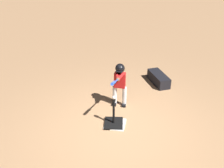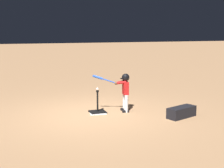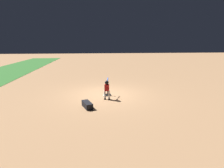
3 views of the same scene
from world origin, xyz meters
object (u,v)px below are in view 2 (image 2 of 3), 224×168
Objects in this scene: equipment_bag at (181,112)px; baseball at (97,89)px; batter_child at (124,88)px; batting_tee at (98,110)px.

baseball is at bearing -50.27° from equipment_bag.
batter_child is at bearing 171.97° from baseball.
equipment_bag is at bearing 138.32° from batter_child.
batting_tee is at bearing -8.03° from batter_child.
equipment_bag is at bearing 148.88° from batting_tee.
equipment_bag is (-1.94, 1.17, 0.06)m from batting_tee.
equipment_bag is at bearing 148.88° from baseball.
batter_child is (-0.74, 0.10, 0.60)m from batting_tee.
batter_child is 1.28× the size of equipment_bag.
batting_tee is 2.27m from equipment_bag.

